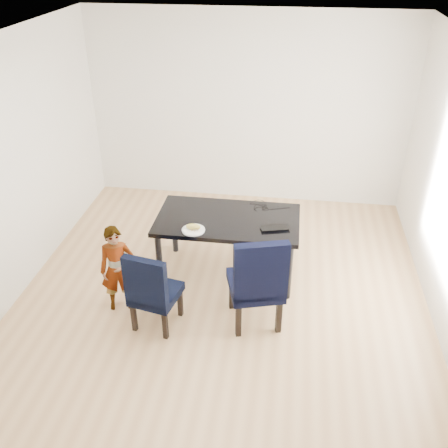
# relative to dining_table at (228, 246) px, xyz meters

# --- Properties ---
(floor) EXTENTS (4.50, 5.00, 0.01)m
(floor) POSITION_rel_dining_table_xyz_m (0.00, -0.50, -0.38)
(floor) COLOR tan
(floor) RESTS_ON ground
(ceiling) EXTENTS (4.50, 5.00, 0.01)m
(ceiling) POSITION_rel_dining_table_xyz_m (0.00, -0.50, 2.33)
(ceiling) COLOR white
(ceiling) RESTS_ON wall_back
(wall_back) EXTENTS (4.50, 0.01, 2.70)m
(wall_back) POSITION_rel_dining_table_xyz_m (0.00, 2.00, 0.98)
(wall_back) COLOR white
(wall_back) RESTS_ON ground
(wall_front) EXTENTS (4.50, 0.01, 2.70)m
(wall_front) POSITION_rel_dining_table_xyz_m (0.00, -3.00, 0.98)
(wall_front) COLOR silver
(wall_front) RESTS_ON ground
(wall_left) EXTENTS (0.01, 5.00, 2.70)m
(wall_left) POSITION_rel_dining_table_xyz_m (-2.25, -0.50, 0.98)
(wall_left) COLOR white
(wall_left) RESTS_ON ground
(dining_table) EXTENTS (1.60, 0.90, 0.75)m
(dining_table) POSITION_rel_dining_table_xyz_m (0.00, 0.00, 0.00)
(dining_table) COLOR black
(dining_table) RESTS_ON floor
(chair_left) EXTENTS (0.52, 0.54, 0.92)m
(chair_left) POSITION_rel_dining_table_xyz_m (-0.60, -0.97, 0.08)
(chair_left) COLOR black
(chair_left) RESTS_ON floor
(chair_right) EXTENTS (0.65, 0.66, 1.08)m
(chair_right) POSITION_rel_dining_table_xyz_m (0.39, -0.78, 0.17)
(chair_right) COLOR black
(chair_right) RESTS_ON floor
(child) EXTENTS (0.42, 0.35, 0.99)m
(child) POSITION_rel_dining_table_xyz_m (-1.06, -0.77, 0.12)
(child) COLOR orange
(child) RESTS_ON floor
(plate) EXTENTS (0.33, 0.33, 0.01)m
(plate) POSITION_rel_dining_table_xyz_m (-0.33, -0.32, 0.38)
(plate) COLOR white
(plate) RESTS_ON dining_table
(sandwich) EXTENTS (0.17, 0.11, 0.06)m
(sandwich) POSITION_rel_dining_table_xyz_m (-0.33, -0.31, 0.42)
(sandwich) COLOR #AC943D
(sandwich) RESTS_ON plate
(laptop) EXTENTS (0.35, 0.28, 0.02)m
(laptop) POSITION_rel_dining_table_xyz_m (0.52, -0.12, 0.39)
(laptop) COLOR black
(laptop) RESTS_ON dining_table
(cable_tangle) EXTENTS (0.19, 0.19, 0.01)m
(cable_tangle) POSITION_rel_dining_table_xyz_m (0.35, 0.27, 0.38)
(cable_tangle) COLOR black
(cable_tangle) RESTS_ON dining_table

